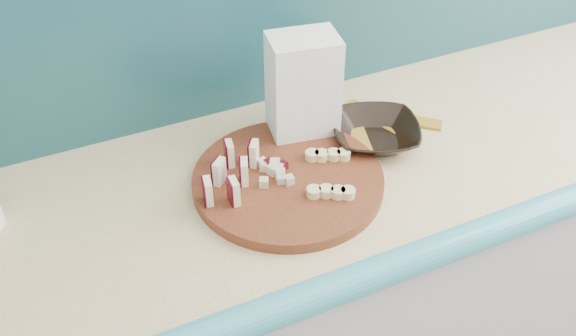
# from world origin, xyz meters

# --- Properties ---
(kitchen_counter) EXTENTS (2.20, 0.63, 0.91)m
(kitchen_counter) POSITION_xyz_m (0.10, 1.50, 0.46)
(kitchen_counter) COLOR beige
(kitchen_counter) RESTS_ON ground
(cutting_board) EXTENTS (0.51, 0.51, 0.02)m
(cutting_board) POSITION_xyz_m (0.01, 1.48, 0.92)
(cutting_board) COLOR #4B2010
(cutting_board) RESTS_ON kitchen_counter
(apple_wedges) EXTENTS (0.15, 0.15, 0.05)m
(apple_wedges) POSITION_xyz_m (-0.10, 1.51, 0.96)
(apple_wedges) COLOR #F4EBC3
(apple_wedges) RESTS_ON cutting_board
(apple_chunks) EXTENTS (0.07, 0.06, 0.02)m
(apple_chunks) POSITION_xyz_m (-0.01, 1.49, 0.94)
(apple_chunks) COLOR beige
(apple_chunks) RESTS_ON cutting_board
(banana_slices) EXTENTS (0.14, 0.16, 0.02)m
(banana_slices) POSITION_xyz_m (0.09, 1.44, 0.94)
(banana_slices) COLOR beige
(banana_slices) RESTS_ON cutting_board
(brown_bowl) EXTENTS (0.24, 0.24, 0.05)m
(brown_bowl) POSITION_xyz_m (0.24, 1.53, 0.93)
(brown_bowl) COLOR black
(brown_bowl) RESTS_ON kitchen_counter
(flour_bag) EXTENTS (0.16, 0.12, 0.24)m
(flour_bag) POSITION_xyz_m (0.11, 1.61, 1.03)
(flour_bag) COLOR white
(flour_bag) RESTS_ON kitchen_counter
(banana_peel) EXTENTS (0.24, 0.20, 0.01)m
(banana_peel) POSITION_xyz_m (0.29, 1.58, 0.91)
(banana_peel) COLOR gold
(banana_peel) RESTS_ON kitchen_counter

